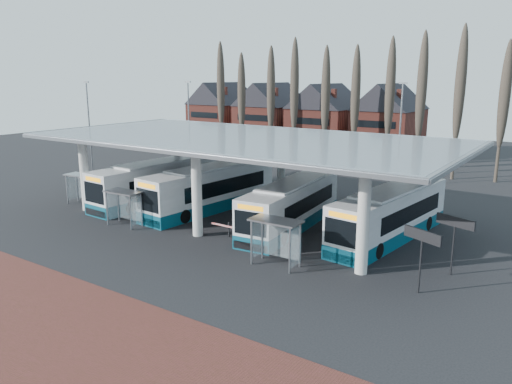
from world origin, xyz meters
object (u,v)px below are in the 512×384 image
Objects in this scene: bus_1 at (211,189)px; bus_0 at (158,183)px; bus_2 at (292,206)px; shelter_0 at (82,182)px; shelter_1 at (125,200)px; bus_3 at (390,215)px; shelter_2 at (277,232)px.

bus_0 is at bearing -168.44° from bus_1.
bus_0 is 1.05× the size of bus_2.
shelter_1 reaches higher than shelter_0.
bus_2 is at bearing 29.76° from shelter_1.
shelter_1 is at bearing -148.92° from bus_3.
shelter_1 is (-17.19, -7.94, 0.26)m from bus_3.
shelter_0 is 21.54m from shelter_2.
bus_0 is at bearing 174.41° from bus_2.
bus_2 is 7.00m from bus_3.
bus_0 is 20.42m from bus_3.
bus_3 is 4.22× the size of shelter_2.
bus_2 is 4.32× the size of shelter_1.
bus_0 is at bearing 113.71° from shelter_1.
bus_1 reaches higher than bus_0.
bus_0 reaches higher than bus_3.
bus_0 reaches higher than bus_2.
shelter_2 is (13.43, -0.50, 0.12)m from shelter_1.
bus_2 is 4.26× the size of shelter_0.
bus_3 is at bearing 6.33° from bus_2.
shelter_0 is (-10.24, -4.86, 0.17)m from bus_1.
bus_0 is 0.98× the size of bus_1.
bus_1 is 1.07× the size of bus_2.
bus_0 reaches higher than shelter_1.
bus_0 is 4.47× the size of shelter_0.
shelter_0 is at bearing -149.72° from bus_1.
bus_1 is at bearing 144.55° from shelter_2.
bus_2 reaches higher than shelter_0.
bus_0 reaches higher than shelter_2.
bus_1 is at bearing 69.65° from shelter_1.
bus_0 is 13.51m from bus_2.
bus_1 is 4.63× the size of shelter_1.
bus_3 reaches higher than shelter_2.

